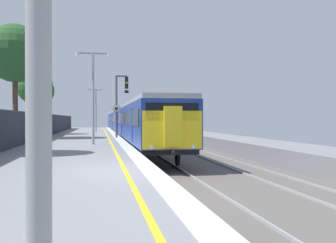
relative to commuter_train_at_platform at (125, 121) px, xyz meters
name	(u,v)px	position (x,y,z in m)	size (l,w,h in m)	color
ground	(221,187)	(0.55, -34.16, -1.88)	(17.40, 110.00, 1.21)	gray
commuter_train_at_platform	(125,121)	(0.00, 0.00, 0.00)	(2.83, 58.85, 3.81)	navy
signal_gantry	(120,99)	(-1.48, -13.99, 1.95)	(1.10, 0.24, 5.16)	#47474C
speed_limit_sign	(116,117)	(-1.85, -16.06, 0.40)	(0.59, 0.08, 2.61)	#59595B
platform_lamp_mid	(93,90)	(-3.52, -22.92, 1.97)	(2.00, 0.20, 5.47)	#93999E
platform_lamp_far	(96,106)	(-3.52, -2.91, 1.66)	(2.00, 0.20, 4.88)	#93999E
background_tree_left	(15,56)	(-9.57, -14.75, 5.17)	(4.50, 4.50, 8.85)	#473323
background_tree_centre	(37,88)	(-9.19, -7.26, 3.26)	(3.62, 3.49, 6.43)	#473323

